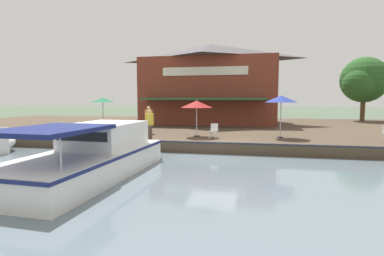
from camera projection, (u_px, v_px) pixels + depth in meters
name	position (u px, v px, depth m)	size (l,w,h in m)	color
ground_plane	(212.00, 156.00, 15.29)	(220.00, 220.00, 0.00)	#4C5B47
quay_deck	(229.00, 129.00, 26.00)	(22.00, 56.00, 0.60)	#4C3D2D
quay_edge_fender	(213.00, 143.00, 15.33)	(0.20, 50.40, 0.10)	#2D2D33
waterfront_restaurant	(210.00, 83.00, 28.77)	(9.35, 12.66, 7.49)	brown
patio_umbrella_back_row	(197.00, 104.00, 18.10)	(1.93, 1.93, 2.22)	#B7B7B7
patio_umbrella_far_corner	(103.00, 100.00, 22.22)	(1.73, 1.73, 2.44)	#B7B7B7
patio_umbrella_mid_patio_right	(281.00, 99.00, 17.52)	(1.89, 1.89, 2.54)	#B7B7B7
cafe_chair_beside_entrance	(62.00, 128.00, 19.04)	(0.57, 0.57, 0.85)	white
cafe_chair_facing_river	(116.00, 129.00, 18.32)	(0.55, 0.55, 0.85)	white
cafe_chair_back_row_seat	(214.00, 130.00, 17.54)	(0.50, 0.50, 0.85)	white
person_near_entrance	(150.00, 121.00, 16.80)	(0.48, 0.48, 1.69)	#4C4C56
person_mid_patio	(149.00, 116.00, 19.81)	(0.51, 0.51, 1.81)	gold
motorboat_outer_channel	(100.00, 154.00, 11.48)	(8.66, 3.27, 1.95)	white
mooring_post	(149.00, 134.00, 16.23)	(0.22, 0.22, 0.77)	#473323
tree_upstream_bank	(363.00, 81.00, 30.97)	(4.95, 4.71, 6.64)	brown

